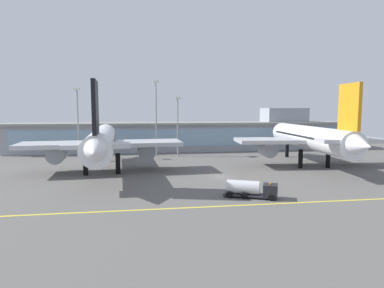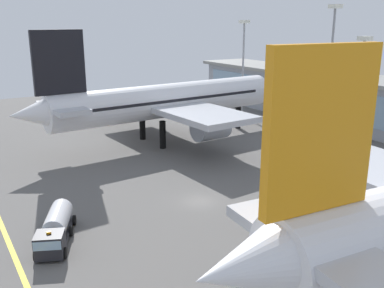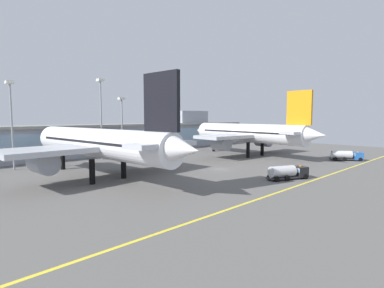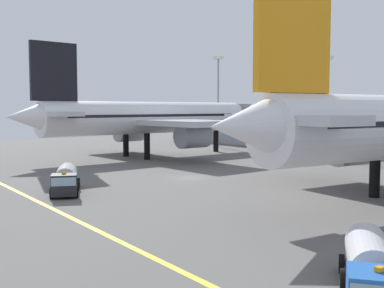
{
  "view_description": "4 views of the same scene",
  "coord_description": "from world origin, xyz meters",
  "px_view_note": "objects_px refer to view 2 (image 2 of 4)",
  "views": [
    {
      "loc": [
        -17.4,
        -70.51,
        14.98
      ],
      "look_at": [
        -5.2,
        8.47,
        6.6
      ],
      "focal_mm": 30.74,
      "sensor_mm": 36.0,
      "label": 1
    },
    {
      "loc": [
        41.9,
        -26.73,
        21.58
      ],
      "look_at": [
        -7.51,
        3.46,
        5.02
      ],
      "focal_mm": 40.68,
      "sensor_mm": 36.0,
      "label": 2
    },
    {
      "loc": [
        -56.33,
        -47.88,
        12.99
      ],
      "look_at": [
        2.41,
        12.19,
        5.35
      ],
      "focal_mm": 28.09,
      "sensor_mm": 36.0,
      "label": 3
    },
    {
      "loc": [
        51.71,
        -37.3,
        9.46
      ],
      "look_at": [
        -6.66,
        5.21,
        3.93
      ],
      "focal_mm": 44.53,
      "sensor_mm": 36.0,
      "label": 4
    }
  ],
  "objects_px": {
    "baggage_tug_near": "(55,229)",
    "apron_light_mast_east": "(243,54)",
    "apron_light_mast_centre": "(361,74)",
    "airliner_near_left": "(167,101)",
    "apron_light_mast_west": "(331,54)"
  },
  "relations": [
    {
      "from": "baggage_tug_near",
      "to": "apron_light_mast_east",
      "type": "bearing_deg",
      "value": 149.8
    },
    {
      "from": "baggage_tug_near",
      "to": "apron_light_mast_centre",
      "type": "height_order",
      "value": "apron_light_mast_centre"
    },
    {
      "from": "apron_light_mast_east",
      "to": "airliner_near_left",
      "type": "bearing_deg",
      "value": -68.29
    },
    {
      "from": "airliner_near_left",
      "to": "apron_light_mast_centre",
      "type": "bearing_deg",
      "value": -43.02
    },
    {
      "from": "apron_light_mast_west",
      "to": "apron_light_mast_east",
      "type": "bearing_deg",
      "value": -177.48
    },
    {
      "from": "apron_light_mast_west",
      "to": "apron_light_mast_east",
      "type": "xyz_separation_m",
      "value": [
        -24.02,
        -1.06,
        -1.46
      ]
    },
    {
      "from": "baggage_tug_near",
      "to": "apron_light_mast_east",
      "type": "xyz_separation_m",
      "value": [
        -37.86,
        52.66,
        12.8
      ]
    },
    {
      "from": "apron_light_mast_west",
      "to": "apron_light_mast_centre",
      "type": "xyz_separation_m",
      "value": [
        6.94,
        -0.27,
        -2.9
      ]
    },
    {
      "from": "airliner_near_left",
      "to": "baggage_tug_near",
      "type": "relative_size",
      "value": 5.89
    },
    {
      "from": "airliner_near_left",
      "to": "apron_light_mast_east",
      "type": "relative_size",
      "value": 2.52
    },
    {
      "from": "airliner_near_left",
      "to": "apron_light_mast_west",
      "type": "bearing_deg",
      "value": -32.22
    },
    {
      "from": "apron_light_mast_centre",
      "to": "apron_light_mast_east",
      "type": "relative_size",
      "value": 0.88
    },
    {
      "from": "apron_light_mast_west",
      "to": "apron_light_mast_east",
      "type": "relative_size",
      "value": 1.12
    },
    {
      "from": "apron_light_mast_east",
      "to": "apron_light_mast_west",
      "type": "bearing_deg",
      "value": 2.52
    },
    {
      "from": "apron_light_mast_centre",
      "to": "apron_light_mast_east",
      "type": "height_order",
      "value": "apron_light_mast_east"
    }
  ]
}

